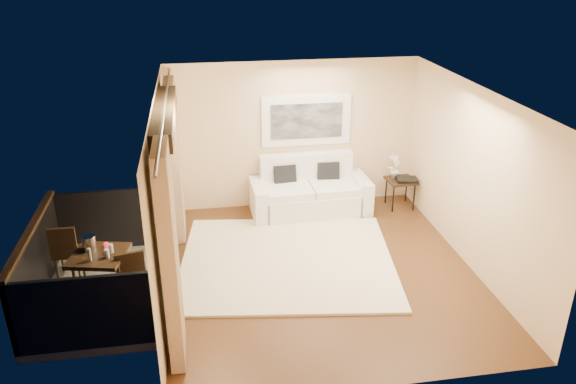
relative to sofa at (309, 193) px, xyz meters
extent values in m
plane|color=#58351A|center=(-0.22, -2.10, -0.36)|extent=(5.00, 5.00, 0.00)
plane|color=white|center=(-0.22, -2.10, 2.34)|extent=(5.00, 5.00, 0.00)
plane|color=beige|center=(-0.22, 0.40, 0.99)|extent=(4.50, 0.00, 4.50)
plane|color=beige|center=(-0.22, -4.60, 0.99)|extent=(4.50, 0.00, 4.50)
plane|color=beige|center=(2.03, -2.10, 0.99)|extent=(0.00, 5.00, 5.00)
plane|color=beige|center=(-2.47, -0.25, 0.99)|extent=(0.00, 2.70, 2.70)
plane|color=beige|center=(-2.47, -3.95, 0.99)|extent=(0.00, 2.70, 2.70)
plane|color=beige|center=(-2.47, -2.10, 2.19)|extent=(0.00, 2.40, 2.40)
cube|color=black|center=(-2.35, -2.10, 2.16)|extent=(0.28, 2.40, 0.22)
cube|color=#605B56|center=(-3.37, -2.10, -0.42)|extent=(1.80, 2.60, 0.12)
cube|color=black|center=(-4.23, -2.10, 0.14)|extent=(0.06, 2.60, 1.00)
cube|color=black|center=(-3.37, -0.83, 0.14)|extent=(1.80, 0.06, 1.00)
cube|color=black|center=(-3.37, -3.37, 0.14)|extent=(1.80, 0.06, 1.00)
cube|color=black|center=(-4.23, -2.10, 0.66)|extent=(0.10, 2.60, 0.06)
cube|color=tan|center=(-2.33, -0.55, 0.96)|extent=(0.16, 0.75, 2.62)
cube|color=tan|center=(-2.33, -3.65, 0.96)|extent=(0.16, 0.75, 2.62)
cylinder|color=#4C473F|center=(-2.33, -2.10, 2.27)|extent=(0.04, 4.80, 0.04)
cube|color=white|center=(0.00, 0.37, 1.26)|extent=(1.62, 0.05, 0.92)
cube|color=black|center=(0.00, 0.34, 1.26)|extent=(1.30, 0.02, 0.64)
cube|color=#FEEFCC|center=(-0.70, -1.76, -0.34)|extent=(3.60, 3.25, 0.04)
cube|color=white|center=(0.00, -0.08, -0.15)|extent=(1.75, 0.97, 0.43)
cube|color=white|center=(-0.01, 0.28, 0.25)|extent=(1.73, 0.28, 0.83)
cube|color=white|center=(-0.94, -0.11, -0.05)|extent=(0.27, 0.92, 0.63)
cube|color=white|center=(0.95, -0.05, -0.05)|extent=(0.27, 0.92, 0.63)
cube|color=white|center=(-0.41, -0.12, 0.13)|extent=(0.84, 0.84, 0.14)
cube|color=white|center=(0.42, -0.09, 0.13)|extent=(0.84, 0.84, 0.14)
cube|color=black|center=(-0.43, 0.11, 0.31)|extent=(0.42, 0.23, 0.42)
cube|color=black|center=(0.38, 0.14, 0.31)|extent=(0.42, 0.22, 0.42)
cube|color=black|center=(1.71, -0.10, 0.17)|extent=(0.53, 0.53, 0.04)
cylinder|color=black|center=(1.51, -0.30, -0.11)|extent=(0.03, 0.03, 0.51)
cylinder|color=black|center=(1.91, -0.30, -0.11)|extent=(0.03, 0.03, 0.51)
cylinder|color=black|center=(1.51, 0.10, -0.11)|extent=(0.03, 0.03, 0.51)
cylinder|color=black|center=(1.91, 0.10, -0.11)|extent=(0.03, 0.03, 0.51)
cube|color=black|center=(1.79, -0.17, 0.21)|extent=(0.42, 0.33, 0.05)
imported|color=white|center=(1.61, 0.01, 0.43)|extent=(0.31, 0.28, 0.48)
cube|color=black|center=(-3.33, -2.48, 0.42)|extent=(0.82, 0.82, 0.05)
cylinder|color=black|center=(-3.61, -2.76, 0.01)|extent=(0.04, 0.04, 0.75)
cylinder|color=black|center=(-3.05, -2.76, 0.01)|extent=(0.04, 0.04, 0.75)
cylinder|color=black|center=(-3.61, -2.21, 0.01)|extent=(0.04, 0.04, 0.75)
cylinder|color=black|center=(-3.05, -2.21, 0.01)|extent=(0.04, 0.04, 0.75)
cube|color=black|center=(-3.92, -1.62, 0.04)|extent=(0.39, 0.39, 0.05)
cube|color=black|center=(-3.93, -1.79, 0.27)|extent=(0.38, 0.06, 0.50)
cylinder|color=black|center=(-3.76, -1.47, -0.17)|extent=(0.03, 0.03, 0.39)
cylinder|color=black|center=(-4.07, -1.46, -0.17)|extent=(0.03, 0.03, 0.39)
cylinder|color=black|center=(-3.77, -1.78, -0.17)|extent=(0.03, 0.03, 0.39)
cylinder|color=black|center=(-4.08, -1.77, -0.17)|extent=(0.03, 0.03, 0.39)
cube|color=black|center=(-2.88, -2.82, 0.04)|extent=(0.45, 0.45, 0.05)
cube|color=black|center=(-2.92, -2.65, 0.27)|extent=(0.38, 0.12, 0.50)
cylinder|color=black|center=(-3.00, -3.00, -0.17)|extent=(0.03, 0.03, 0.39)
cylinder|color=black|center=(-2.70, -2.94, -0.17)|extent=(0.03, 0.03, 0.39)
cylinder|color=black|center=(-3.07, -2.70, -0.17)|extent=(0.03, 0.03, 0.39)
cylinder|color=black|center=(-2.77, -2.64, -0.17)|extent=(0.03, 0.03, 0.39)
cylinder|color=silver|center=(-3.45, -2.34, 0.54)|extent=(0.18, 0.18, 0.20)
cylinder|color=red|center=(-3.24, -2.33, 0.48)|extent=(0.06, 0.06, 0.07)
cylinder|color=silver|center=(-3.40, -2.65, 0.53)|extent=(0.04, 0.04, 0.18)
cylinder|color=white|center=(-3.19, -2.60, 0.50)|extent=(0.06, 0.06, 0.12)
cylinder|color=silver|center=(-3.16, -2.47, 0.50)|extent=(0.06, 0.06, 0.12)
camera|label=1|loc=(-1.93, -9.19, 4.13)|focal=35.00mm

